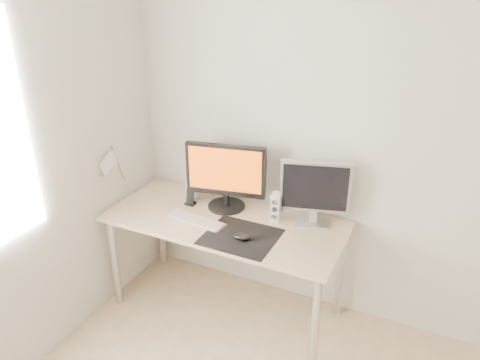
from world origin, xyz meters
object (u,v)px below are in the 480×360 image
(main_monitor, at_px, (226,174))
(phone_dock, at_px, (190,200))
(second_monitor, at_px, (315,190))
(speaker_right, at_px, (276,207))
(desk, at_px, (225,229))
(speaker_left, at_px, (192,186))
(mouse, at_px, (241,237))
(keyboard, at_px, (196,220))

(main_monitor, relative_size, phone_dock, 4.43)
(second_monitor, relative_size, speaker_right, 2.23)
(desk, relative_size, main_monitor, 2.92)
(second_monitor, distance_m, speaker_left, 0.91)
(mouse, distance_m, phone_dock, 0.59)
(desk, relative_size, speaker_left, 8.06)
(phone_dock, bearing_deg, main_monitor, 14.76)
(speaker_left, xyz_separation_m, keyboard, (0.19, -0.28, -0.09))
(desk, xyz_separation_m, speaker_right, (0.31, 0.14, 0.18))
(speaker_left, bearing_deg, main_monitor, -5.38)
(speaker_right, bearing_deg, mouse, -107.48)
(second_monitor, height_order, speaker_right, second_monitor)
(speaker_left, distance_m, phone_dock, 0.12)
(mouse, relative_size, speaker_right, 0.58)
(mouse, height_order, desk, mouse)
(second_monitor, bearing_deg, desk, -159.15)
(main_monitor, distance_m, speaker_right, 0.41)
(speaker_right, bearing_deg, main_monitor, 177.87)
(second_monitor, relative_size, keyboard, 1.03)
(desk, bearing_deg, second_monitor, 20.85)
(second_monitor, xyz_separation_m, speaker_right, (-0.23, -0.07, -0.14))
(speaker_right, bearing_deg, phone_dock, -175.29)
(keyboard, bearing_deg, desk, 32.64)
(desk, relative_size, keyboard, 3.72)
(desk, distance_m, main_monitor, 0.37)
(speaker_right, bearing_deg, second_monitor, 16.83)
(desk, xyz_separation_m, speaker_left, (-0.36, 0.18, 0.18))
(keyboard, xyz_separation_m, phone_dock, (-0.16, 0.19, 0.03))
(desk, distance_m, speaker_left, 0.44)
(second_monitor, bearing_deg, keyboard, -156.20)
(keyboard, bearing_deg, phone_dock, 129.32)
(main_monitor, distance_m, speaker_left, 0.33)
(phone_dock, bearing_deg, speaker_left, 112.43)
(speaker_right, distance_m, phone_dock, 0.64)
(speaker_left, height_order, phone_dock, speaker_left)
(desk, relative_size, phone_dock, 12.93)
(speaker_left, distance_m, keyboard, 0.35)
(speaker_left, height_order, speaker_right, same)
(desk, height_order, phone_dock, phone_dock)
(second_monitor, height_order, speaker_left, second_monitor)
(mouse, relative_size, main_monitor, 0.21)
(speaker_left, bearing_deg, keyboard, -55.58)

